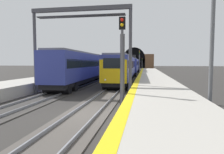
% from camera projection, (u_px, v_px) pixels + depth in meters
% --- Properties ---
extents(ground_plane, '(320.00, 320.00, 0.00)m').
position_uv_depth(ground_plane, '(86.00, 115.00, 11.15)').
color(ground_plane, '#302D2B').
extents(platform_right, '(112.00, 4.29, 1.00)m').
position_uv_depth(platform_right, '(165.00, 109.00, 10.39)').
color(platform_right, '#ADA89E').
rests_on(platform_right, ground_plane).
extents(platform_right_edge_strip, '(112.00, 0.50, 0.01)m').
position_uv_depth(platform_right_edge_strip, '(129.00, 98.00, 10.67)').
color(platform_right_edge_strip, yellow).
rests_on(platform_right_edge_strip, platform_right).
extents(track_main_line, '(160.00, 2.61, 0.21)m').
position_uv_depth(track_main_line, '(86.00, 114.00, 11.14)').
color(track_main_line, '#4C4742').
rests_on(track_main_line, ground_plane).
extents(track_adjacent_line, '(160.00, 2.90, 0.21)m').
position_uv_depth(track_adjacent_line, '(8.00, 110.00, 11.95)').
color(track_adjacent_line, '#383533').
rests_on(track_adjacent_line, ground_plane).
extents(train_main_approaching, '(60.29, 3.17, 4.79)m').
position_uv_depth(train_main_approaching, '(132.00, 65.00, 48.74)').
color(train_main_approaching, navy).
rests_on(train_main_approaching, ground_plane).
extents(train_adjacent_platform, '(60.07, 3.14, 5.07)m').
position_uv_depth(train_adjacent_platform, '(110.00, 65.00, 46.17)').
color(train_adjacent_platform, navy).
rests_on(train_adjacent_platform, ground_plane).
extents(railway_signal_near, '(0.39, 0.38, 5.69)m').
position_uv_depth(railway_signal_near, '(122.00, 56.00, 12.22)').
color(railway_signal_near, '#4C4C54').
rests_on(railway_signal_near, ground_plane).
extents(railway_signal_mid, '(0.39, 0.38, 5.94)m').
position_uv_depth(railway_signal_mid, '(139.00, 60.00, 47.41)').
color(railway_signal_mid, '#4C4C54').
rests_on(railway_signal_mid, ground_plane).
extents(railway_signal_far, '(0.39, 0.38, 4.98)m').
position_uv_depth(railway_signal_far, '(142.00, 62.00, 86.46)').
color(railway_signal_far, '#4C4C54').
rests_on(railway_signal_far, ground_plane).
extents(overhead_signal_gantry, '(0.70, 9.12, 7.80)m').
position_uv_depth(overhead_signal_gantry, '(80.00, 29.00, 17.52)').
color(overhead_signal_gantry, '#3F3F47').
rests_on(overhead_signal_gantry, ground_plane).
extents(tunnel_portal, '(2.85, 19.81, 11.09)m').
position_uv_depth(tunnel_portal, '(134.00, 61.00, 101.58)').
color(tunnel_portal, brown).
rests_on(tunnel_portal, ground_plane).
extents(catenary_mast_near, '(0.22, 1.78, 7.95)m').
position_uv_depth(catenary_mast_near, '(212.00, 42.00, 10.91)').
color(catenary_mast_near, '#595B60').
rests_on(catenary_mast_near, ground_plane).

